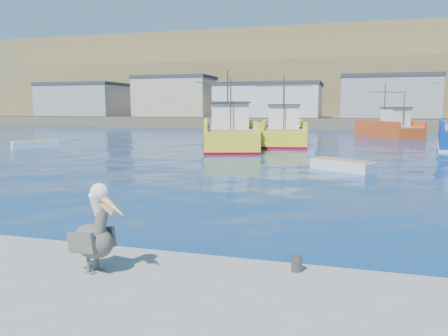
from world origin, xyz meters
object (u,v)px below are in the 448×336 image
(skiff_left, at_px, (35,145))
(pelican, at_px, (94,234))
(trawler_yellow_b, at_px, (283,133))
(boat_orange, at_px, (389,128))
(trawler_yellow_a, at_px, (228,134))
(skiff_mid, at_px, (343,166))

(skiff_left, xyz_separation_m, pelican, (21.25, -24.49, 0.95))
(trawler_yellow_b, relative_size, boat_orange, 1.24)
(trawler_yellow_b, distance_m, pelican, 34.59)
(trawler_yellow_b, relative_size, pelican, 7.13)
(boat_orange, height_order, skiff_left, boat_orange)
(boat_orange, distance_m, pelican, 48.31)
(trawler_yellow_a, height_order, trawler_yellow_b, trawler_yellow_a)
(skiff_mid, bearing_deg, pelican, -102.92)
(trawler_yellow_a, relative_size, skiff_left, 3.76)
(skiff_mid, relative_size, pelican, 2.18)
(boat_orange, bearing_deg, skiff_mid, -99.29)
(trawler_yellow_b, bearing_deg, pelican, -87.39)
(trawler_yellow_b, relative_size, skiff_left, 3.31)
(boat_orange, bearing_deg, skiff_left, -142.73)
(skiff_mid, distance_m, pelican, 18.34)
(pelican, bearing_deg, trawler_yellow_a, 100.70)
(trawler_yellow_b, height_order, boat_orange, trawler_yellow_b)
(boat_orange, relative_size, skiff_left, 2.68)
(trawler_yellow_a, xyz_separation_m, trawler_yellow_b, (4.02, 4.94, -0.07))
(skiff_left, relative_size, pelican, 2.16)
(trawler_yellow_a, distance_m, boat_orange, 23.04)
(skiff_left, bearing_deg, skiff_mid, -14.69)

